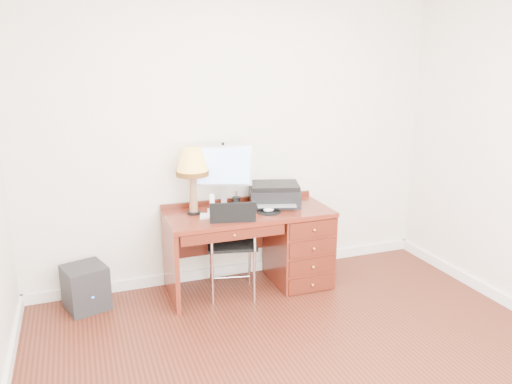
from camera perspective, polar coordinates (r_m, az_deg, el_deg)
name	(u,v)px	position (r m, az deg, el deg)	size (l,w,h in m)	color
ground	(316,371)	(3.69, 6.82, -19.67)	(4.00, 4.00, 0.00)	#3C160D
room_shell	(280,321)	(4.15, 2.81, -14.52)	(4.00, 4.00, 4.00)	silver
desk	(281,242)	(4.75, 2.84, -5.70)	(1.50, 0.67, 0.75)	maroon
monitor	(222,169)	(4.52, -3.87, 2.61)	(0.51, 0.24, 0.60)	silver
keyboard	(226,215)	(4.40, -3.50, -2.69)	(0.44, 0.13, 0.02)	white
mouse_pad	(269,211)	(4.50, 1.45, -2.18)	(0.22, 0.22, 0.04)	black
printer	(275,194)	(4.71, 2.14, -0.27)	(0.55, 0.48, 0.21)	black
leg_lamp	(192,166)	(4.39, -7.30, 2.95)	(0.29, 0.29, 0.59)	black
phone	(212,208)	(4.47, -5.02, -1.82)	(0.10, 0.10, 0.18)	white
pen_cup	(236,202)	(4.65, -2.26, -1.16)	(0.08, 0.08, 0.10)	black
chair	(234,238)	(4.43, -2.57, -5.26)	(0.52, 0.52, 0.92)	black
equipment_box	(86,287)	(4.60, -18.90, -10.27)	(0.33, 0.33, 0.39)	black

